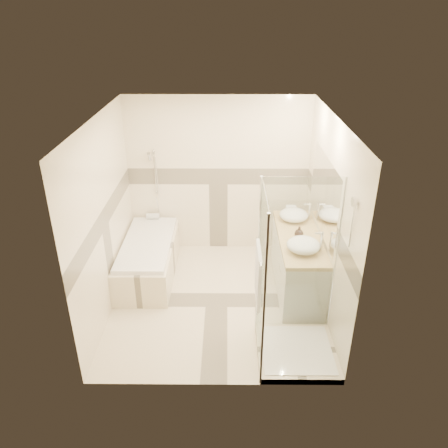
{
  "coord_description": "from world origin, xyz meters",
  "views": [
    {
      "loc": [
        0.14,
        -4.91,
        3.65
      ],
      "look_at": [
        0.1,
        0.25,
        1.05
      ],
      "focal_mm": 35.0,
      "sensor_mm": 36.0,
      "label": 1
    }
  ],
  "objects_px": {
    "shower_enclosure": "(288,316)",
    "vessel_sink_far": "(303,245)",
    "vessel_sink_near": "(294,215)",
    "amenity_bottle_a": "(299,232)",
    "vanity": "(297,262)",
    "bathtub": "(148,256)",
    "amenity_bottle_b": "(299,232)"
  },
  "relations": [
    {
      "from": "vanity",
      "to": "vessel_sink_far",
      "type": "bearing_deg",
      "value": -92.82
    },
    {
      "from": "vanity",
      "to": "bathtub",
      "type": "bearing_deg",
      "value": 170.75
    },
    {
      "from": "bathtub",
      "to": "amenity_bottle_a",
      "type": "distance_m",
      "value": 2.25
    },
    {
      "from": "bathtub",
      "to": "vanity",
      "type": "xyz_separation_m",
      "value": [
        2.15,
        -0.35,
        0.12
      ]
    },
    {
      "from": "bathtub",
      "to": "vessel_sink_near",
      "type": "bearing_deg",
      "value": 3.59
    },
    {
      "from": "shower_enclosure",
      "to": "amenity_bottle_a",
      "type": "distance_m",
      "value": 1.33
    },
    {
      "from": "shower_enclosure",
      "to": "vessel_sink_far",
      "type": "xyz_separation_m",
      "value": [
        0.27,
        0.86,
        0.43
      ]
    },
    {
      "from": "amenity_bottle_a",
      "to": "amenity_bottle_b",
      "type": "bearing_deg",
      "value": 90.0
    },
    {
      "from": "vanity",
      "to": "amenity_bottle_a",
      "type": "distance_m",
      "value": 0.5
    },
    {
      "from": "amenity_bottle_a",
      "to": "amenity_bottle_b",
      "type": "relative_size",
      "value": 0.98
    },
    {
      "from": "vanity",
      "to": "amenity_bottle_a",
      "type": "xyz_separation_m",
      "value": [
        -0.02,
        -0.04,
        0.5
      ]
    },
    {
      "from": "vanity",
      "to": "shower_enclosure",
      "type": "bearing_deg",
      "value": -102.97
    },
    {
      "from": "vanity",
      "to": "amenity_bottle_b",
      "type": "distance_m",
      "value": 0.5
    },
    {
      "from": "amenity_bottle_a",
      "to": "amenity_bottle_b",
      "type": "distance_m",
      "value": 0.0
    },
    {
      "from": "vessel_sink_near",
      "to": "vessel_sink_far",
      "type": "height_order",
      "value": "vessel_sink_far"
    },
    {
      "from": "bathtub",
      "to": "shower_enclosure",
      "type": "distance_m",
      "value": 2.47
    },
    {
      "from": "vessel_sink_far",
      "to": "amenity_bottle_a",
      "type": "xyz_separation_m",
      "value": [
        0.0,
        0.36,
        -0.01
      ]
    },
    {
      "from": "shower_enclosure",
      "to": "amenity_bottle_b",
      "type": "xyz_separation_m",
      "value": [
        0.27,
        1.23,
        0.42
      ]
    },
    {
      "from": "amenity_bottle_a",
      "to": "bathtub",
      "type": "bearing_deg",
      "value": 169.55
    },
    {
      "from": "bathtub",
      "to": "vessel_sink_far",
      "type": "distance_m",
      "value": 2.35
    },
    {
      "from": "shower_enclosure",
      "to": "vessel_sink_far",
      "type": "height_order",
      "value": "shower_enclosure"
    },
    {
      "from": "vanity",
      "to": "shower_enclosure",
      "type": "height_order",
      "value": "shower_enclosure"
    },
    {
      "from": "shower_enclosure",
      "to": "amenity_bottle_a",
      "type": "xyz_separation_m",
      "value": [
        0.27,
        1.23,
        0.42
      ]
    },
    {
      "from": "vessel_sink_near",
      "to": "shower_enclosure",
      "type": "bearing_deg",
      "value": -98.84
    },
    {
      "from": "bathtub",
      "to": "amenity_bottle_b",
      "type": "relative_size",
      "value": 10.94
    },
    {
      "from": "amenity_bottle_a",
      "to": "amenity_bottle_b",
      "type": "xyz_separation_m",
      "value": [
        0.0,
        0.0,
        0.0
      ]
    },
    {
      "from": "bathtub",
      "to": "shower_enclosure",
      "type": "relative_size",
      "value": 0.83
    },
    {
      "from": "shower_enclosure",
      "to": "vessel_sink_far",
      "type": "bearing_deg",
      "value": 72.49
    },
    {
      "from": "vanity",
      "to": "amenity_bottle_b",
      "type": "xyz_separation_m",
      "value": [
        -0.02,
        -0.04,
        0.5
      ]
    },
    {
      "from": "vessel_sink_near",
      "to": "vessel_sink_far",
      "type": "bearing_deg",
      "value": -90.0
    },
    {
      "from": "shower_enclosure",
      "to": "amenity_bottle_b",
      "type": "bearing_deg",
      "value": 77.52
    },
    {
      "from": "shower_enclosure",
      "to": "amenity_bottle_a",
      "type": "height_order",
      "value": "shower_enclosure"
    }
  ]
}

